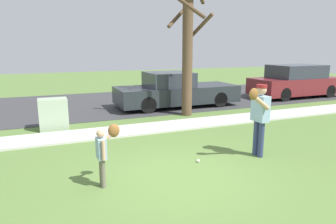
# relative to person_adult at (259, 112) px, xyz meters

# --- Properties ---
(ground_plane) EXTENTS (48.00, 48.00, 0.00)m
(ground_plane) POSITION_rel_person_adult_xyz_m (-2.09, 3.19, -1.06)
(ground_plane) COLOR #567538
(sidewalk_strip) EXTENTS (36.00, 1.20, 0.06)m
(sidewalk_strip) POSITION_rel_person_adult_xyz_m (-2.09, 3.29, -1.03)
(sidewalk_strip) COLOR beige
(sidewalk_strip) RESTS_ON ground
(road_surface) EXTENTS (36.00, 6.80, 0.02)m
(road_surface) POSITION_rel_person_adult_xyz_m (-2.09, 8.29, -1.05)
(road_surface) COLOR #38383A
(road_surface) RESTS_ON ground
(person_adult) EXTENTS (0.68, 0.66, 1.70)m
(person_adult) POSITION_rel_person_adult_xyz_m (0.00, 0.00, 0.00)
(person_adult) COLOR navy
(person_adult) RESTS_ON ground
(person_child) EXTENTS (0.48, 0.45, 1.13)m
(person_child) POSITION_rel_person_adult_xyz_m (-3.60, -0.17, -0.34)
(person_child) COLOR #6B6656
(person_child) RESTS_ON ground
(baseball) EXTENTS (0.07, 0.07, 0.07)m
(baseball) POSITION_rel_person_adult_xyz_m (-1.46, 0.18, -1.02)
(baseball) COLOR white
(baseball) RESTS_ON ground
(utility_cabinet) EXTENTS (0.85, 0.61, 0.97)m
(utility_cabinet) POSITION_rel_person_adult_xyz_m (-4.30, 4.40, -0.57)
(utility_cabinet) COLOR #9EB293
(utility_cabinet) RESTS_ON ground
(street_tree_near) EXTENTS (1.84, 1.88, 4.93)m
(street_tree_near) POSITION_rel_person_adult_xyz_m (0.43, 4.64, 1.57)
(street_tree_near) COLOR brown
(street_tree_near) RESTS_ON ground
(parked_pickup_dark) EXTENTS (5.20, 1.95, 1.48)m
(parked_pickup_dark) POSITION_rel_person_adult_xyz_m (0.70, 6.35, -0.39)
(parked_pickup_dark) COLOR #23282D
(parked_pickup_dark) RESTS_ON road_surface
(parked_suv_maroon) EXTENTS (4.70, 1.90, 1.63)m
(parked_suv_maroon) POSITION_rel_person_adult_xyz_m (7.42, 6.37, -0.27)
(parked_suv_maroon) COLOR maroon
(parked_suv_maroon) RESTS_ON road_surface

